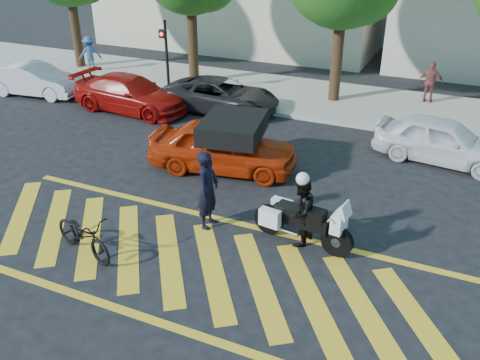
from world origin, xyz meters
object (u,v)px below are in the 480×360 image
at_px(red_convertible, 223,146).
at_px(parked_mid_left, 221,95).
at_px(bicycle, 83,235).
at_px(parked_far_left, 35,80).
at_px(officer_bike, 208,190).
at_px(police_motorcycle, 301,221).
at_px(officer_moto, 301,212).
at_px(parked_mid_right, 443,141).
at_px(parked_left, 131,94).

height_order(red_convertible, parked_mid_left, red_convertible).
height_order(bicycle, parked_far_left, parked_far_left).
bearing_deg(officer_bike, police_motorcycle, -89.32).
height_order(officer_moto, parked_mid_right, officer_moto).
bearing_deg(red_convertible, bicycle, 159.54).
bearing_deg(parked_mid_right, parked_mid_left, 88.02).
xyz_separation_m(red_convertible, parked_left, (-5.59, 3.27, -0.06)).
bearing_deg(officer_bike, red_convertible, 15.44).
height_order(parked_left, parked_mid_left, parked_left).
distance_m(bicycle, parked_left, 9.66).
xyz_separation_m(police_motorcycle, officer_moto, (-0.02, -0.01, 0.25)).
relative_size(parked_far_left, parked_left, 0.86).
bearing_deg(parked_left, parked_far_left, 92.86).
bearing_deg(parked_mid_left, red_convertible, -154.67).
xyz_separation_m(officer_bike, parked_mid_right, (4.87, 6.27, -0.30)).
distance_m(police_motorcycle, parked_mid_left, 9.41).
relative_size(police_motorcycle, officer_moto, 1.46).
distance_m(bicycle, red_convertible, 5.31).
height_order(red_convertible, parked_far_left, red_convertible).
distance_m(bicycle, police_motorcycle, 4.92).
bearing_deg(police_motorcycle, officer_moto, -152.61).
bearing_deg(officer_moto, bicycle, -52.43).
height_order(police_motorcycle, parked_mid_left, parked_mid_left).
height_order(police_motorcycle, parked_left, parked_left).
relative_size(police_motorcycle, parked_mid_right, 0.61).
bearing_deg(officer_bike, parked_mid_right, -41.67).
height_order(officer_moto, parked_mid_left, officer_moto).
bearing_deg(parked_mid_left, parked_mid_right, -101.16).
bearing_deg(parked_far_left, parked_mid_left, -86.97).
xyz_separation_m(red_convertible, parked_mid_left, (-2.37, 4.67, -0.11)).
distance_m(bicycle, parked_mid_right, 10.92).
bearing_deg(parked_far_left, police_motorcycle, -120.63).
relative_size(parked_mid_left, parked_mid_right, 1.13).
bearing_deg(officer_bike, parked_mid_left, 20.21).
height_order(police_motorcycle, parked_far_left, parked_far_left).
height_order(police_motorcycle, officer_moto, officer_moto).
height_order(bicycle, police_motorcycle, police_motorcycle).
relative_size(police_motorcycle, parked_mid_left, 0.54).
distance_m(parked_far_left, parked_left, 4.86).
relative_size(bicycle, police_motorcycle, 0.77).
distance_m(red_convertible, parked_mid_right, 6.76).
distance_m(officer_bike, red_convertible, 3.19).
xyz_separation_m(parked_far_left, parked_mid_left, (8.07, 1.40, -0.03)).
relative_size(red_convertible, parked_mid_left, 0.96).
bearing_deg(officer_moto, parked_far_left, -105.44).
xyz_separation_m(bicycle, parked_mid_right, (6.88, 8.48, 0.20)).
bearing_deg(parked_mid_right, police_motorcycle, 164.62).
bearing_deg(parked_mid_right, officer_bike, 149.74).
distance_m(officer_moto, parked_far_left, 15.05).
xyz_separation_m(bicycle, parked_left, (-4.63, 8.48, 0.19)).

